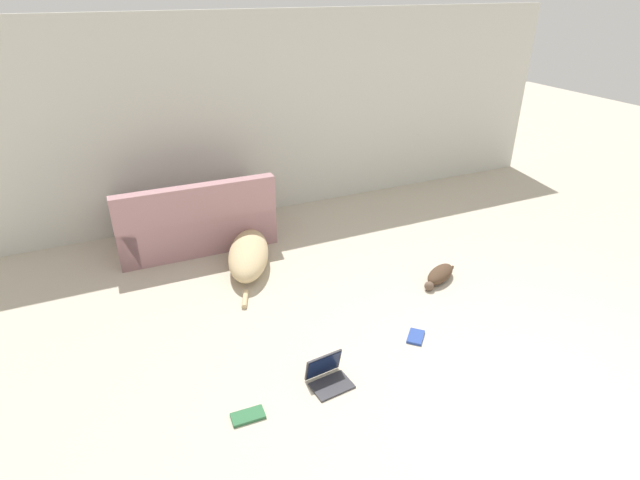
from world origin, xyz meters
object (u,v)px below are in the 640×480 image
object	(u,v)px
couch	(195,222)
book_green	(248,416)
dog	(249,251)
laptop_open	(327,373)
book_blue	(416,337)
cat	(440,275)

from	to	relation	value
couch	book_green	world-z (taller)	couch
dog	couch	bearing A→B (deg)	52.03
dog	laptop_open	size ratio (longest dim) A/B	4.52
book_green	book_blue	bearing A→B (deg)	9.02
couch	cat	size ratio (longest dim) A/B	3.07
book_blue	book_green	xyz separation A→B (m)	(-1.59, -0.25, 0.00)
dog	laptop_open	world-z (taller)	dog
couch	laptop_open	distance (m)	2.73
couch	cat	bearing A→B (deg)	139.18
couch	book_green	xyz separation A→B (m)	(-0.24, -2.79, -0.26)
book_blue	book_green	size ratio (longest dim) A/B	0.97
dog	laptop_open	distance (m)	1.99
cat	couch	bearing A→B (deg)	-69.27
cat	book_green	bearing A→B (deg)	-5.82
couch	dog	world-z (taller)	couch
couch	laptop_open	size ratio (longest dim) A/B	5.31
cat	laptop_open	bearing A→B (deg)	-1.07
couch	book_green	bearing A→B (deg)	85.87
couch	laptop_open	world-z (taller)	couch
laptop_open	book_blue	world-z (taller)	laptop_open
couch	dog	distance (m)	0.83
book_green	cat	bearing A→B (deg)	21.79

